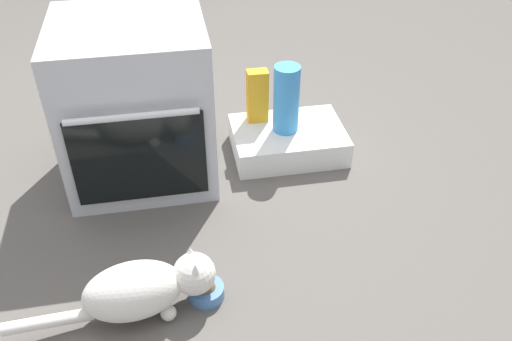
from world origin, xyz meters
name	(u,v)px	position (x,y,z in m)	size (l,w,h in m)	color
ground	(158,223)	(0.00, 0.00, 0.00)	(8.00, 8.00, 0.00)	#56514C
oven	(136,103)	(-0.04, 0.35, 0.33)	(0.57, 0.58, 0.65)	#B7BABF
pantry_cabinet	(288,140)	(0.59, 0.37, 0.06)	(0.48, 0.34, 0.12)	white
food_bowl	(206,291)	(0.14, -0.38, 0.03)	(0.12, 0.12, 0.07)	#4C7AB7
cat	(144,288)	(-0.05, -0.41, 0.11)	(0.65, 0.22, 0.20)	silver
water_bottle	(286,99)	(0.58, 0.38, 0.27)	(0.11, 0.11, 0.30)	#388CD1
juice_carton	(257,96)	(0.47, 0.48, 0.24)	(0.09, 0.06, 0.24)	orange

